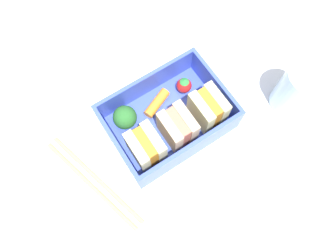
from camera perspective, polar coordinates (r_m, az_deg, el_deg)
The scene contains 12 objects.
ground_plane at distance 52.85cm, azimuth 0.00°, elevation -1.44°, with size 120.00×120.00×2.00cm, color white.
bento_tray at distance 51.34cm, azimuth 0.00°, elevation -0.84°, with size 17.96×12.93×1.20cm, color #3E56C8.
bento_rim at distance 48.55cm, azimuth 0.00°, elevation 0.38°, with size 17.96×12.93×4.78cm.
sandwich_left at distance 48.73cm, azimuth 6.93°, elevation 1.54°, with size 4.09×5.01×5.84cm.
sandwich_center_left at distance 47.34cm, azimuth 1.66°, elevation -1.75°, with size 4.09×5.01×5.84cm.
sandwich_center at distance 46.54cm, azimuth -3.88°, elevation -5.18°, with size 4.09×5.01×5.84cm.
strawberry_far_left at distance 51.83cm, azimuth 2.82°, elevation 5.67°, with size 2.44×2.44×3.04cm.
carrot_stick_far_left at distance 51.02cm, azimuth -2.30°, elevation 2.32°, with size 1.57×1.57×4.95cm, color orange.
broccoli_floret at distance 48.83cm, azimuth -7.51°, elevation -0.01°, with size 3.61×3.61×4.28cm.
chopstick_pair at distance 50.38cm, azimuth -12.81°, elevation -10.84°, with size 6.84×18.68×0.70cm.
drinking_glass at distance 52.88cm, azimuth 21.72°, elevation 4.57°, with size 6.15×6.15×9.18cm, color silver.
folded_napkin at distance 57.06cm, azimuth -10.11°, elevation 8.98°, with size 13.54×8.12×0.40cm, color silver.
Camera 1 is at (9.71, 14.84, 48.79)cm, focal length 35.00 mm.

